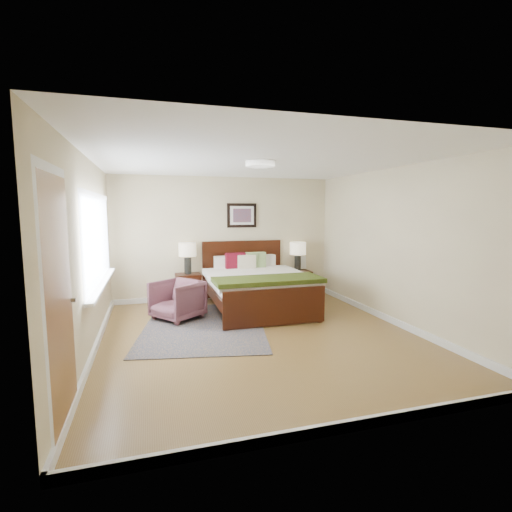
% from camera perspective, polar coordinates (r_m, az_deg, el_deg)
% --- Properties ---
extents(floor, '(5.00, 5.00, 0.00)m').
position_cam_1_polar(floor, '(5.54, 0.62, -12.13)').
color(floor, brown).
rests_on(floor, ground).
extents(back_wall, '(4.50, 0.04, 2.50)m').
position_cam_1_polar(back_wall, '(7.69, -4.76, 2.73)').
color(back_wall, beige).
rests_on(back_wall, ground).
extents(front_wall, '(4.50, 0.04, 2.50)m').
position_cam_1_polar(front_wall, '(2.99, 14.66, -4.09)').
color(front_wall, beige).
rests_on(front_wall, ground).
extents(left_wall, '(0.04, 5.00, 2.50)m').
position_cam_1_polar(left_wall, '(5.10, -24.34, 0.01)').
color(left_wall, beige).
rests_on(left_wall, ground).
extents(right_wall, '(0.04, 5.00, 2.50)m').
position_cam_1_polar(right_wall, '(6.30, 20.65, 1.38)').
color(right_wall, beige).
rests_on(right_wall, ground).
extents(ceiling, '(4.50, 5.00, 0.02)m').
position_cam_1_polar(ceiling, '(5.29, 0.66, 14.43)').
color(ceiling, white).
rests_on(ceiling, back_wall).
extents(window, '(0.11, 2.72, 1.32)m').
position_cam_1_polar(window, '(5.77, -22.90, 2.08)').
color(window, silver).
rests_on(window, left_wall).
extents(door, '(0.06, 1.00, 2.18)m').
position_cam_1_polar(door, '(3.42, -27.97, -6.35)').
color(door, silver).
rests_on(door, ground).
extents(ceil_fixture, '(0.44, 0.44, 0.08)m').
position_cam_1_polar(ceil_fixture, '(5.28, 0.66, 14.06)').
color(ceil_fixture, white).
rests_on(ceil_fixture, ceiling).
extents(bed, '(1.80, 2.18, 1.17)m').
position_cam_1_polar(bed, '(6.82, -0.02, -3.78)').
color(bed, '#361408').
rests_on(bed, ground).
extents(wall_art, '(0.62, 0.05, 0.50)m').
position_cam_1_polar(wall_art, '(7.71, -2.19, 6.26)').
color(wall_art, black).
rests_on(wall_art, back_wall).
extents(nightstand_left, '(0.49, 0.44, 0.58)m').
position_cam_1_polar(nightstand_left, '(7.42, -10.38, -3.68)').
color(nightstand_left, '#361408').
rests_on(nightstand_left, ground).
extents(nightstand_right, '(0.54, 0.41, 0.54)m').
position_cam_1_polar(nightstand_right, '(8.02, 6.42, -3.72)').
color(nightstand_right, '#361408').
rests_on(nightstand_right, ground).
extents(lamp_left, '(0.34, 0.34, 0.61)m').
position_cam_1_polar(lamp_left, '(7.36, -10.49, 0.57)').
color(lamp_left, black).
rests_on(lamp_left, nightstand_left).
extents(lamp_right, '(0.34, 0.34, 0.61)m').
position_cam_1_polar(lamp_right, '(7.94, 6.45, 0.78)').
color(lamp_right, black).
rests_on(lamp_right, nightstand_right).
extents(armchair, '(1.00, 1.00, 0.66)m').
position_cam_1_polar(armchair, '(6.38, -12.02, -6.64)').
color(armchair, brown).
rests_on(armchair, ground).
extents(rug_persian, '(2.29, 2.89, 0.01)m').
position_cam_1_polar(rug_persian, '(6.03, -8.00, -10.56)').
color(rug_persian, '#0C1C3C').
rests_on(rug_persian, ground).
extents(rug_navy, '(1.03, 1.25, 0.01)m').
position_cam_1_polar(rug_navy, '(7.09, 6.36, -7.85)').
color(rug_navy, black).
rests_on(rug_navy, ground).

